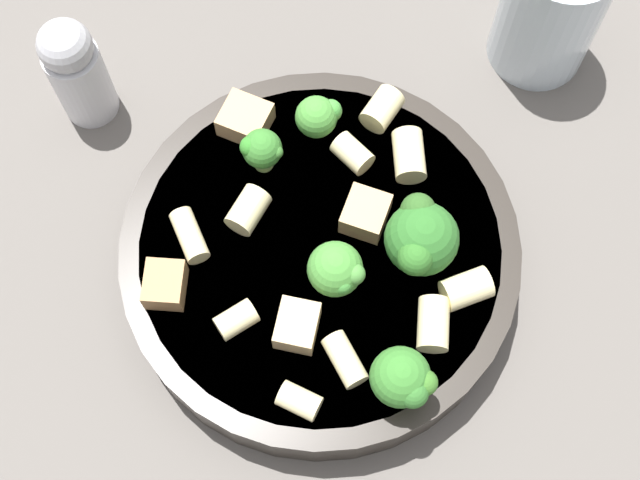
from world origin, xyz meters
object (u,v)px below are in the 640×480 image
(broccoli_floret_3, at_px, (341,268))
(chicken_chunk_0, at_px, (366,214))
(broccoli_floret_4, at_px, (403,379))
(rigatoni_0, at_px, (466,289))
(rigatoni_2, at_px, (433,324))
(chicken_chunk_2, at_px, (297,326))
(rigatoni_4, at_px, (299,401))
(rigatoni_9, at_px, (345,360))
(pepper_shaker, at_px, (76,70))
(broccoli_floret_1, at_px, (421,238))
(drinking_glass, at_px, (549,14))
(rigatoni_3, at_px, (352,153))
(rigatoni_6, at_px, (236,320))
(rigatoni_8, at_px, (190,236))
(pasta_bowl, at_px, (320,256))
(rigatoni_5, at_px, (382,109))
(chicken_chunk_1, at_px, (165,285))
(broccoli_floret_2, at_px, (261,149))
(rigatoni_7, at_px, (248,210))
(rigatoni_1, at_px, (409,155))
(broccoli_floret_0, at_px, (319,116))
(chicken_chunk_3, at_px, (245,119))

(broccoli_floret_3, height_order, chicken_chunk_0, broccoli_floret_3)
(broccoli_floret_3, bearing_deg, broccoli_floret_4, -173.87)
(rigatoni_0, distance_m, rigatoni_2, 0.03)
(rigatoni_0, xyz_separation_m, chicken_chunk_2, (0.01, 0.09, -0.00))
(rigatoni_2, height_order, rigatoni_4, rigatoni_2)
(rigatoni_9, distance_m, pepper_shaker, 0.24)
(broccoli_floret_1, xyz_separation_m, drinking_glass, (0.11, -0.14, -0.02))
(rigatoni_3, relative_size, drinking_glass, 0.24)
(broccoli_floret_4, height_order, rigatoni_6, broccoli_floret_4)
(pepper_shaker, bearing_deg, rigatoni_8, -166.43)
(broccoli_floret_4, bearing_deg, pepper_shaker, 23.45)
(rigatoni_6, relative_size, rigatoni_8, 0.72)
(broccoli_floret_3, distance_m, rigatoni_6, 0.06)
(broccoli_floret_3, distance_m, pepper_shaker, 0.20)
(pasta_bowl, xyz_separation_m, broccoli_floret_4, (-0.09, -0.01, 0.04))
(rigatoni_5, height_order, rigatoni_6, rigatoni_5)
(rigatoni_4, height_order, rigatoni_6, same)
(chicken_chunk_0, xyz_separation_m, chicken_chunk_1, (0.00, 0.12, -0.00))
(broccoli_floret_2, relative_size, chicken_chunk_1, 1.24)
(rigatoni_2, height_order, pepper_shaker, pepper_shaker)
(rigatoni_7, distance_m, pepper_shaker, 0.14)
(rigatoni_1, relative_size, chicken_chunk_0, 1.14)
(broccoli_floret_0, distance_m, rigatoni_9, 0.14)
(rigatoni_4, height_order, pepper_shaker, pepper_shaker)
(rigatoni_5, bearing_deg, chicken_chunk_2, 138.77)
(rigatoni_0, xyz_separation_m, chicken_chunk_1, (0.06, 0.15, -0.00))
(broccoli_floret_1, height_order, rigatoni_3, broccoli_floret_1)
(rigatoni_7, bearing_deg, drinking_glass, -74.31)
(rigatoni_1, height_order, rigatoni_5, same)
(pasta_bowl, relative_size, broccoli_floret_3, 6.19)
(rigatoni_8, xyz_separation_m, drinking_glass, (0.06, -0.25, -0.00))
(rigatoni_1, height_order, chicken_chunk_3, rigatoni_1)
(rigatoni_6, xyz_separation_m, chicken_chunk_1, (0.03, 0.03, 0.00))
(rigatoni_8, xyz_separation_m, pepper_shaker, (0.13, 0.03, -0.00))
(rigatoni_1, distance_m, chicken_chunk_2, 0.12)
(broccoli_floret_0, distance_m, rigatoni_8, 0.10)
(rigatoni_1, relative_size, rigatoni_4, 1.33)
(rigatoni_1, bearing_deg, rigatoni_8, 90.53)
(rigatoni_3, bearing_deg, chicken_chunk_3, 49.61)
(broccoli_floret_1, bearing_deg, chicken_chunk_1, 77.67)
(rigatoni_9, bearing_deg, broccoli_floret_2, 0.62)
(rigatoni_1, relative_size, pepper_shaker, 0.34)
(rigatoni_1, distance_m, rigatoni_6, 0.13)
(pasta_bowl, distance_m, chicken_chunk_3, 0.09)
(rigatoni_4, bearing_deg, rigatoni_6, 17.06)
(broccoli_floret_3, height_order, chicken_chunk_1, broccoli_floret_3)
(rigatoni_3, bearing_deg, chicken_chunk_2, 142.34)
(pasta_bowl, xyz_separation_m, rigatoni_3, (0.04, -0.04, 0.02))
(broccoli_floret_4, xyz_separation_m, pepper_shaker, (0.24, 0.11, -0.02))
(rigatoni_5, distance_m, pepper_shaker, 0.18)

